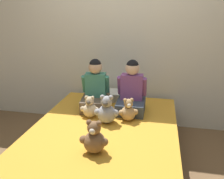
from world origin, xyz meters
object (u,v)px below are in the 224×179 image
teddy_bear_held_by_right_child (128,111)px  teddy_bear_at_foot_of_bed (94,139)px  teddy_bear_between_children (107,111)px  pillow_at_headboard (118,96)px  child_on_right (131,92)px  bed (104,146)px  teddy_bear_held_by_left_child (90,108)px  child_on_left (96,90)px

teddy_bear_held_by_right_child → teddy_bear_at_foot_of_bed: (-0.20, -0.66, 0.02)m
teddy_bear_between_children → pillow_at_headboard: bearing=86.5°
child_on_right → teddy_bear_between_children: bearing=-120.9°
teddy_bear_at_foot_of_bed → teddy_bear_between_children: bearing=92.7°
bed → child_on_right: (0.22, 0.49, 0.45)m
teddy_bear_held_by_left_child → teddy_bear_held_by_right_child: bearing=-2.5°
child_on_left → teddy_bear_between_children: child_on_left is taller
child_on_left → teddy_bear_between_children: size_ratio=1.93×
child_on_right → teddy_bear_between_children: size_ratio=1.96×
bed → teddy_bear_held_by_right_child: bearing=46.0°
child_on_right → teddy_bear_between_children: child_on_right is taller
teddy_bear_held_by_left_child → pillow_at_headboard: size_ratio=0.52×
bed → pillow_at_headboard: (0.00, 0.83, 0.27)m
child_on_right → teddy_bear_at_foot_of_bed: (-0.20, -0.93, -0.11)m
child_on_left → teddy_bear_held_by_right_child: (0.44, -0.27, -0.12)m
teddy_bear_held_by_left_child → pillow_at_headboard: (0.22, 0.61, -0.05)m
teddy_bear_between_children → teddy_bear_held_by_right_child: bearing=21.5°
child_on_right → pillow_at_headboard: bearing=122.4°
teddy_bear_between_children → teddy_bear_at_foot_of_bed: (0.02, -0.56, -0.01)m
child_on_right → bed: bearing=-114.3°
bed → child_on_left: bearing=114.1°
bed → teddy_bear_at_foot_of_bed: (0.02, -0.44, 0.34)m
teddy_bear_between_children → pillow_at_headboard: 0.71m
bed → child_on_right: child_on_right is taller
teddy_bear_held_by_right_child → teddy_bear_held_by_left_child: bearing=162.1°
child_on_left → teddy_bear_at_foot_of_bed: size_ratio=2.05×
bed → teddy_bear_held_by_left_child: 0.45m
bed → teddy_bear_held_by_left_child: teddy_bear_held_by_left_child is taller
child_on_left → teddy_bear_held_by_left_child: 0.30m
child_on_left → teddy_bear_held_by_left_child: child_on_left is taller
teddy_bear_at_foot_of_bed → pillow_at_headboard: teddy_bear_at_foot_of_bed is taller
bed → child_on_right: size_ratio=3.22×
teddy_bear_held_by_right_child → teddy_bear_between_children: bearing=-173.0°
child_on_left → child_on_right: 0.44m
teddy_bear_at_foot_of_bed → teddy_bear_held_by_left_child: bearing=110.3°
bed → teddy_bear_at_foot_of_bed: size_ratio=6.68×
teddy_bear_held_by_left_child → teddy_bear_held_by_right_child: teddy_bear_held_by_right_child is taller
teddy_bear_held_by_right_child → teddy_bear_at_foot_of_bed: bearing=-124.6°
child_on_left → teddy_bear_between_children: (0.22, -0.37, -0.10)m
pillow_at_headboard → teddy_bear_held_by_left_child: bearing=-109.7°
child_on_left → bed: bearing=-73.5°
teddy_bear_held_by_left_child → teddy_bear_between_children: bearing=-27.5°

